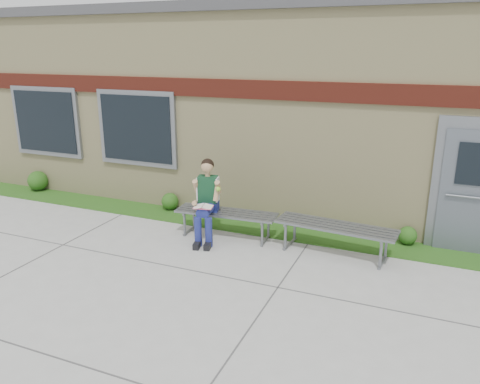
% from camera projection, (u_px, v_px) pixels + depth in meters
% --- Properties ---
extents(ground, '(80.00, 80.00, 0.00)m').
position_uv_depth(ground, '(201.00, 290.00, 6.74)').
color(ground, '#9E9E99').
rests_on(ground, ground).
extents(grass_strip, '(16.00, 0.80, 0.02)m').
position_uv_depth(grass_strip, '(263.00, 228.00, 9.03)').
color(grass_strip, '#224713').
rests_on(grass_strip, ground).
extents(school_building, '(16.20, 6.22, 4.20)m').
position_uv_depth(school_building, '(311.00, 101.00, 11.40)').
color(school_building, beige).
rests_on(school_building, ground).
extents(bench_left, '(1.90, 0.64, 0.48)m').
position_uv_depth(bench_left, '(226.00, 217.00, 8.55)').
color(bench_left, slate).
rests_on(bench_left, ground).
extents(bench_right, '(2.04, 0.72, 0.52)m').
position_uv_depth(bench_right, '(335.00, 232.00, 7.81)').
color(bench_right, slate).
rests_on(bench_right, ground).
extents(girl, '(0.59, 0.92, 1.46)m').
position_uv_depth(girl, '(206.00, 199.00, 8.36)').
color(girl, navy).
rests_on(girl, ground).
extents(shrub_west, '(0.47, 0.47, 0.47)m').
position_uv_depth(shrub_west, '(38.00, 181.00, 11.34)').
color(shrub_west, '#224713').
rests_on(shrub_west, grass_strip).
extents(shrub_mid, '(0.36, 0.36, 0.36)m').
position_uv_depth(shrub_mid, '(170.00, 201.00, 10.00)').
color(shrub_mid, '#224713').
rests_on(shrub_mid, grass_strip).
extents(shrub_east, '(0.32, 0.32, 0.32)m').
position_uv_depth(shrub_east, '(408.00, 235.00, 8.23)').
color(shrub_east, '#224713').
rests_on(shrub_east, grass_strip).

